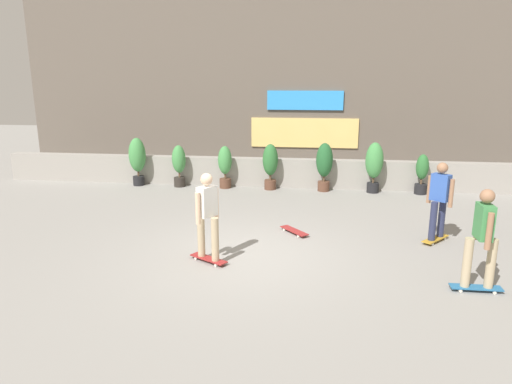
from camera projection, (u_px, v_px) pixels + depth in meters
The scene contains 14 objects.
ground_plane at pixel (246, 255), 8.85m from camera, with size 48.00×48.00×0.00m, color gray.
planter_wall at pixel (275, 172), 14.52m from camera, with size 18.00×0.40×0.90m, color gray.
building_backdrop at pixel (285, 82), 17.70m from camera, with size 20.00×2.08×6.50m.
potted_plant_0 at pixel (137, 158), 14.54m from camera, with size 0.53×0.53×1.54m.
potted_plant_1 at pixel (179, 164), 14.41m from camera, with size 0.43×0.43×1.33m.
potted_plant_2 at pixel (225, 165), 14.21m from camera, with size 0.43×0.43×1.33m.
potted_plant_3 at pixel (270, 164), 14.01m from camera, with size 0.48×0.48×1.42m.
potted_plant_4 at pixel (324, 163), 13.79m from camera, with size 0.50×0.50×1.48m.
potted_plant_5 at pixel (374, 164), 13.59m from camera, with size 0.53×0.53×1.53m.
potted_plant_6 at pixel (422, 173), 13.47m from camera, with size 0.37×0.37×1.20m.
skater_by_wall_right at pixel (439, 199), 9.36m from camera, with size 0.68×0.73×1.70m.
skater_foreground at pixel (482, 236), 7.11m from camera, with size 0.80×0.56×1.70m.
skater_mid_plaza at pixel (207, 214), 8.29m from camera, with size 0.79×0.58×1.70m.
skateboard_near_camera at pixel (294, 231), 10.09m from camera, with size 0.67×0.74×0.08m.
Camera 1 is at (1.30, -8.21, 3.31)m, focal length 31.84 mm.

